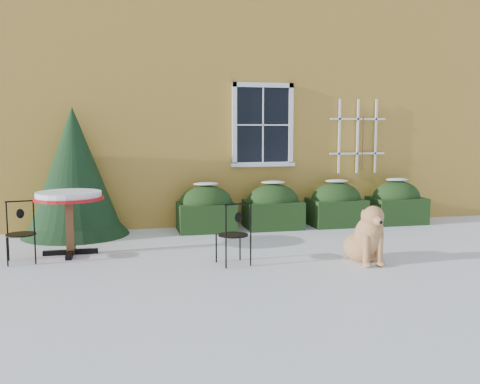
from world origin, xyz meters
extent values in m
plane|color=white|center=(0.00, 0.00, 0.00)|extent=(80.00, 80.00, 0.00)
cube|color=gold|center=(0.00, 7.00, 3.00)|extent=(12.00, 8.00, 6.00)
cube|color=black|center=(0.90, 2.96, 1.98)|extent=(1.05, 0.03, 1.45)
cube|color=white|center=(0.90, 2.95, 2.75)|extent=(1.23, 0.06, 0.09)
cube|color=white|center=(0.90, 2.95, 1.21)|extent=(1.23, 0.06, 0.09)
cube|color=white|center=(0.33, 2.95, 1.98)|extent=(0.09, 0.06, 1.63)
cube|color=white|center=(1.47, 2.95, 1.98)|extent=(0.09, 0.06, 1.63)
cube|color=white|center=(0.90, 2.94, 1.98)|extent=(0.02, 0.02, 1.45)
cube|color=white|center=(0.90, 2.94, 1.98)|extent=(1.05, 0.02, 0.02)
cube|color=white|center=(0.90, 2.95, 1.20)|extent=(1.29, 0.14, 0.07)
cube|color=white|center=(2.50, 2.94, 1.75)|extent=(0.04, 0.03, 1.50)
cube|color=white|center=(2.90, 2.94, 1.75)|extent=(0.04, 0.03, 1.50)
cube|color=white|center=(3.30, 2.94, 1.75)|extent=(0.04, 0.03, 1.50)
cube|color=white|center=(2.90, 2.94, 1.40)|extent=(1.20, 0.03, 0.04)
cube|color=white|center=(2.90, 2.94, 2.10)|extent=(1.20, 0.03, 0.04)
cylinder|color=#472D19|center=(3.00, 2.92, 1.60)|extent=(0.02, 0.02, 1.10)
cube|color=black|center=(-0.30, 2.55, 0.26)|extent=(1.05, 0.80, 0.52)
ellipsoid|color=black|center=(-0.30, 2.55, 0.52)|extent=(1.00, 0.72, 0.67)
ellipsoid|color=white|center=(-0.30, 2.55, 0.88)|extent=(0.47, 0.32, 0.06)
cube|color=black|center=(1.00, 2.55, 0.26)|extent=(1.05, 0.80, 0.52)
ellipsoid|color=black|center=(1.00, 2.55, 0.52)|extent=(1.00, 0.72, 0.67)
ellipsoid|color=white|center=(1.00, 2.55, 0.88)|extent=(0.47, 0.32, 0.06)
cube|color=black|center=(2.30, 2.55, 0.26)|extent=(1.05, 0.80, 0.52)
ellipsoid|color=black|center=(2.30, 2.55, 0.52)|extent=(1.00, 0.72, 0.67)
ellipsoid|color=white|center=(2.30, 2.55, 0.88)|extent=(0.47, 0.32, 0.06)
cube|color=black|center=(3.60, 2.55, 0.26)|extent=(1.05, 0.80, 0.52)
ellipsoid|color=black|center=(3.60, 2.55, 0.52)|extent=(1.00, 0.72, 0.67)
ellipsoid|color=white|center=(3.60, 2.55, 0.88)|extent=(0.47, 0.32, 0.06)
cone|color=black|center=(-2.65, 2.68, 0.55)|extent=(1.89, 1.89, 1.10)
cone|color=black|center=(-2.65, 2.68, 1.15)|extent=(1.69, 1.69, 2.29)
cube|color=black|center=(-2.61, 1.11, 0.03)|extent=(0.80, 0.09, 0.07)
cube|color=black|center=(-2.61, 1.11, 0.03)|extent=(0.09, 0.80, 0.07)
cube|color=brown|center=(-2.61, 1.11, 0.43)|extent=(0.11, 0.11, 0.86)
cylinder|color=#B50F13|center=(-2.61, 1.11, 0.86)|extent=(1.03, 1.03, 0.05)
cylinder|color=white|center=(-2.61, 1.11, 0.92)|extent=(0.96, 0.96, 0.08)
cylinder|color=black|center=(-0.18, 0.21, 0.21)|extent=(0.02, 0.02, 0.42)
cylinder|color=black|center=(-0.54, 0.14, 0.21)|extent=(0.02, 0.02, 0.42)
cylinder|color=black|center=(-0.11, -0.15, 0.21)|extent=(0.02, 0.02, 0.42)
cylinder|color=black|center=(-0.47, -0.22, 0.21)|extent=(0.02, 0.02, 0.42)
cylinder|color=black|center=(-0.32, 0.00, 0.42)|extent=(0.42, 0.42, 0.02)
cylinder|color=black|center=(-0.11, -0.15, 0.65)|extent=(0.02, 0.02, 0.46)
cylinder|color=black|center=(-0.47, -0.22, 0.65)|extent=(0.02, 0.02, 0.46)
cylinder|color=black|center=(-0.29, -0.19, 0.88)|extent=(0.40, 0.10, 0.02)
ellipsoid|color=black|center=(-0.29, -0.19, 0.69)|extent=(0.11, 0.05, 0.14)
cylinder|color=black|center=(-3.40, 0.55, 0.20)|extent=(0.02, 0.02, 0.41)
cylinder|color=black|center=(-3.04, 0.60, 0.20)|extent=(0.02, 0.02, 0.41)
cylinder|color=black|center=(-3.45, 0.90, 0.20)|extent=(0.02, 0.02, 0.41)
cylinder|color=black|center=(-3.10, 0.96, 0.20)|extent=(0.02, 0.02, 0.41)
cylinder|color=black|center=(-3.25, 0.75, 0.41)|extent=(0.42, 0.42, 0.02)
cylinder|color=black|center=(-3.45, 0.90, 0.63)|extent=(0.02, 0.02, 0.45)
cylinder|color=black|center=(-3.10, 0.96, 0.63)|extent=(0.02, 0.02, 0.45)
cylinder|color=black|center=(-3.27, 0.93, 0.86)|extent=(0.40, 0.08, 0.02)
ellipsoid|color=black|center=(-3.27, 0.93, 0.68)|extent=(0.11, 0.04, 0.14)
ellipsoid|color=tan|center=(1.54, -0.21, 0.20)|extent=(0.56, 0.61, 0.44)
ellipsoid|color=tan|center=(1.54, -0.41, 0.40)|extent=(0.42, 0.38, 0.55)
sphere|color=tan|center=(1.54, -0.47, 0.52)|extent=(0.34, 0.34, 0.34)
cylinder|color=tan|center=(1.44, -0.55, 0.22)|extent=(0.09, 0.09, 0.44)
cylinder|color=tan|center=(1.64, -0.55, 0.22)|extent=(0.09, 0.09, 0.44)
ellipsoid|color=tan|center=(1.44, -0.60, 0.04)|extent=(0.12, 0.16, 0.07)
ellipsoid|color=tan|center=(1.64, -0.60, 0.04)|extent=(0.12, 0.16, 0.07)
cylinder|color=tan|center=(1.54, -0.48, 0.58)|extent=(0.20, 0.25, 0.24)
sphere|color=tan|center=(1.54, -0.53, 0.70)|extent=(0.29, 0.29, 0.29)
ellipsoid|color=tan|center=(1.54, -0.66, 0.66)|extent=(0.14, 0.23, 0.13)
sphere|color=black|center=(1.53, -0.76, 0.65)|extent=(0.05, 0.05, 0.05)
ellipsoid|color=tan|center=(1.41, -0.49, 0.70)|extent=(0.07, 0.10, 0.18)
ellipsoid|color=tan|center=(1.66, -0.49, 0.70)|extent=(0.07, 0.10, 0.18)
cylinder|color=tan|center=(1.73, 0.00, 0.06)|extent=(0.24, 0.34, 0.08)
camera|label=1|loc=(-1.86, -7.21, 1.88)|focal=40.00mm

